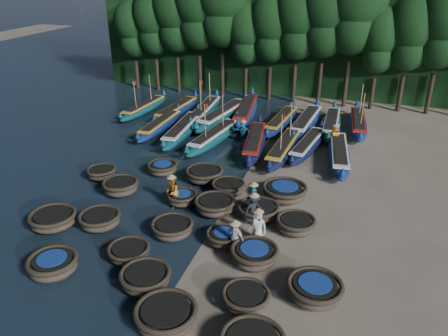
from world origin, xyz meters
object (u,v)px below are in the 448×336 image
(coracle_17, at_px, (215,205))
(long_boat_9, at_px, (144,108))
(coracle_15, at_px, (121,186))
(coracle_19, at_px, (296,224))
(coracle_3, at_px, (166,315))
(long_boat_5, at_px, (255,142))
(coracle_21, at_px, (163,168))
(long_boat_15, at_px, (306,122))
(fisherman_4, at_px, (235,236))
(long_boat_11, at_px, (205,111))
(coracle_12, at_px, (172,228))
(coracle_20, at_px, (102,173))
(coracle_14, at_px, (254,254))
(fisherman_2, at_px, (172,191))
(coracle_16, at_px, (182,198))
(coracle_8, at_px, (246,298))
(long_boat_6, at_px, (284,148))
(coracle_5, at_px, (53,264))
(coracle_13, at_px, (224,237))
(coracle_7, at_px, (145,278))
(long_boat_10, at_px, (177,110))
(coracle_23, at_px, (228,187))
(long_boat_16, at_px, (331,124))
(long_boat_17, at_px, (358,123))
(fisherman_1, at_px, (253,196))
(long_boat_13, at_px, (246,111))
(fisherman_6, at_px, (335,136))
(coracle_18, at_px, (258,210))
(fisherman_5, at_px, (243,131))
(fisherman_0, at_px, (258,225))
(coracle_9, at_px, (315,289))
(long_boat_8, at_px, (339,154))
(coracle_6, at_px, (129,252))
(long_boat_14, at_px, (281,121))
(coracle_11, at_px, (100,219))
(long_boat_3, at_px, (183,130))
(coracle_22, at_px, (204,174))
(long_boat_12, at_px, (223,115))
(coracle_24, at_px, (285,191))
(long_boat_2, at_px, (160,125))
(fisherman_3, at_px, (254,208))

(coracle_17, distance_m, long_boat_9, 17.68)
(coracle_15, xyz_separation_m, coracle_19, (9.95, -0.82, -0.03))
(coracle_3, xyz_separation_m, long_boat_5, (-0.98, 16.72, 0.10))
(coracle_21, distance_m, long_boat_15, 12.90)
(fisherman_4, bearing_deg, coracle_3, -82.47)
(long_boat_11, bearing_deg, coracle_12, -78.79)
(coracle_20, bearing_deg, long_boat_15, 50.06)
(coracle_14, xyz_separation_m, fisherman_2, (-5.32, 3.40, 0.47))
(coracle_16, distance_m, coracle_17, 1.99)
(coracle_8, relative_size, long_boat_6, 0.24)
(coracle_19, xyz_separation_m, coracle_21, (-8.81, 3.88, -0.03))
(coracle_5, relative_size, coracle_13, 1.35)
(coracle_7, relative_size, long_boat_10, 0.33)
(coracle_3, bearing_deg, coracle_23, 94.47)
(coracle_16, relative_size, long_boat_6, 0.25)
(coracle_8, relative_size, coracle_19, 0.91)
(long_boat_16, distance_m, long_boat_17, 2.08)
(long_boat_10, xyz_separation_m, fisherman_1, (10.01, -13.23, 0.39))
(long_boat_16, xyz_separation_m, fisherman_4, (-2.62, -17.35, 0.33))
(long_boat_13, relative_size, fisherman_6, 4.73)
(fisherman_1, bearing_deg, coracle_5, -98.16)
(coracle_3, relative_size, coracle_5, 1.08)
(coracle_18, distance_m, fisherman_6, 10.92)
(long_boat_17, distance_m, fisherman_5, 9.37)
(coracle_7, distance_m, coracle_17, 6.29)
(fisherman_0, relative_size, fisherman_6, 0.98)
(long_boat_6, relative_size, fisherman_1, 4.30)
(coracle_9, relative_size, long_boat_8, 0.28)
(long_boat_16, bearing_deg, long_boat_6, -115.04)
(coracle_6, distance_m, long_boat_14, 18.97)
(coracle_11, bearing_deg, fisherman_5, 74.16)
(coracle_6, height_order, fisherman_4, fisherman_4)
(long_boat_3, relative_size, long_boat_16, 1.04)
(coracle_7, bearing_deg, coracle_17, 82.82)
(coracle_22, bearing_deg, coracle_21, 177.11)
(coracle_9, relative_size, long_boat_11, 0.27)
(long_boat_16, bearing_deg, coracle_8, -95.18)
(coracle_6, distance_m, long_boat_3, 14.85)
(coracle_18, relative_size, long_boat_12, 0.27)
(coracle_19, relative_size, fisherman_4, 1.16)
(coracle_12, bearing_deg, coracle_24, 48.99)
(coracle_9, relative_size, fisherman_6, 1.16)
(coracle_13, distance_m, long_boat_2, 15.62)
(coracle_9, distance_m, long_boat_10, 23.43)
(long_boat_2, bearing_deg, coracle_22, -47.75)
(coracle_19, relative_size, coracle_24, 0.82)
(coracle_7, xyz_separation_m, coracle_14, (3.76, 2.75, 0.05))
(coracle_23, distance_m, fisherman_5, 7.90)
(coracle_9, bearing_deg, long_boat_6, 105.53)
(coracle_15, height_order, fisherman_3, fisherman_3)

